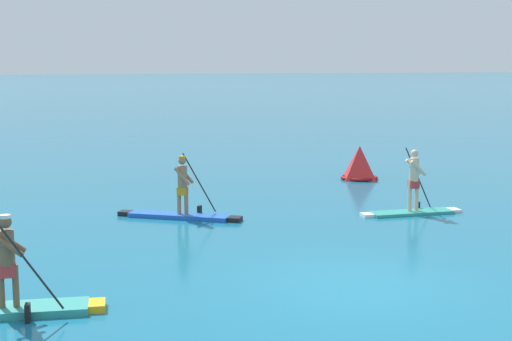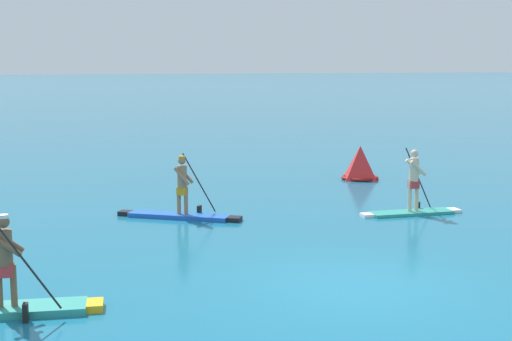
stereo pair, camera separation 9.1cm
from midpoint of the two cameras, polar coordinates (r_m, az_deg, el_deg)
The scene contains 5 objects.
ground at distance 14.46m, azimuth 7.42°, elevation -8.81°, with size 440.00×440.00×0.00m, color #196B8C.
paddleboarder_near_left at distance 13.44m, azimuth -17.90°, elevation -9.00°, with size 2.87×1.01×1.95m.
paddleboarder_mid_center at distance 20.43m, azimuth -5.86°, elevation -2.67°, with size 3.23×2.01×1.76m.
paddleboarder_far_right at distance 21.31m, azimuth 11.73°, elevation -2.06°, with size 2.95×0.85×1.88m.
race_marker_buoy at distance 27.19m, azimuth 7.79°, elevation 0.46°, with size 1.51×1.51×1.21m.
Camera 1 is at (-5.25, -12.78, 4.27)m, focal length 52.51 mm.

